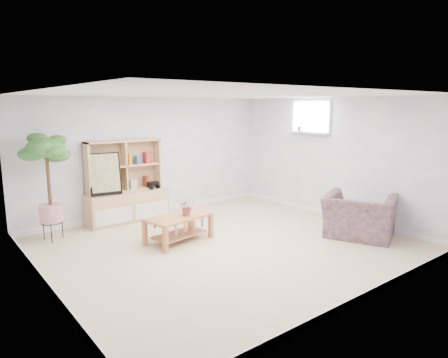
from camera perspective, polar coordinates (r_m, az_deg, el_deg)
floor at (r=6.61m, az=0.27°, el=-9.29°), size 5.50×5.00×0.01m
ceiling at (r=6.23m, az=0.29°, el=11.99°), size 5.50×5.00×0.01m
walls at (r=6.31m, az=0.28°, el=1.03°), size 5.51×5.01×2.40m
baseboard at (r=6.59m, az=0.27°, el=-8.88°), size 5.50×5.00×0.10m
window at (r=8.58m, az=12.35°, el=8.63°), size 0.10×0.98×0.68m
window_sill at (r=8.54m, az=12.00°, el=6.49°), size 0.14×1.00×0.04m
storage_unit at (r=7.93m, az=-13.73°, el=-0.35°), size 1.58×0.53×1.58m
poster at (r=7.69m, az=-16.64°, el=0.68°), size 0.59×0.23×0.79m
toy_truck at (r=8.13m, az=-10.12°, el=-0.81°), size 0.31×0.23×0.16m
coffee_table at (r=6.72m, az=-6.48°, el=-7.05°), size 1.16×0.76×0.44m
table_plant at (r=6.65m, az=-5.32°, el=-3.99°), size 0.30×0.28×0.28m
floor_tree at (r=7.16m, az=-23.71°, el=-1.17°), size 0.76×0.76×1.80m
armchair at (r=7.22m, az=18.79°, el=-4.65°), size 1.37×1.44×0.84m
sill_plant at (r=8.69m, az=10.81°, el=7.49°), size 0.13×0.11×0.23m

